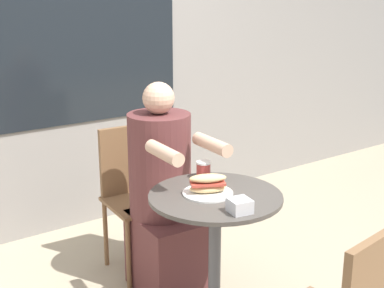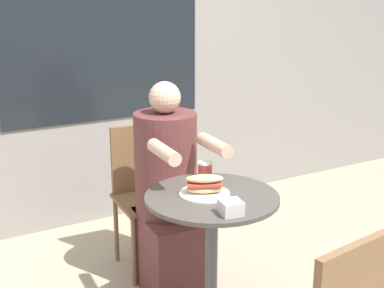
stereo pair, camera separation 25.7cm
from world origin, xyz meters
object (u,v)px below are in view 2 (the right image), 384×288
(seated_diner, at_px, (169,203))
(sandwich_on_plate, at_px, (204,187))
(diner_chair, at_px, (144,183))
(drink_cup, at_px, (205,170))
(cafe_table, at_px, (212,236))

(seated_diner, bearing_deg, sandwich_on_plate, 87.70)
(diner_chair, xyz_separation_m, drink_cup, (0.05, -0.63, 0.26))
(seated_diner, distance_m, drink_cup, 0.39)
(seated_diner, xyz_separation_m, drink_cup, (0.06, -0.28, 0.27))
(seated_diner, distance_m, sandwich_on_plate, 0.54)
(drink_cup, bearing_deg, diner_chair, 94.91)
(diner_chair, distance_m, sandwich_on_plate, 0.86)
(cafe_table, distance_m, drink_cup, 0.34)
(seated_diner, relative_size, drink_cup, 13.87)
(cafe_table, height_order, sandwich_on_plate, sandwich_on_plate)
(diner_chair, height_order, sandwich_on_plate, diner_chair)
(seated_diner, height_order, drink_cup, seated_diner)
(diner_chair, relative_size, sandwich_on_plate, 3.67)
(sandwich_on_plate, bearing_deg, diner_chair, 85.63)
(cafe_table, distance_m, seated_diner, 0.50)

